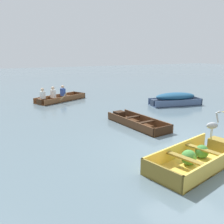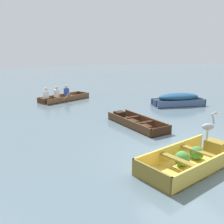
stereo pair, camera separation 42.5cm
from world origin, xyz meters
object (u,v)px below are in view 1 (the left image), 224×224
Objects in this scene: skiff_dark_varnish_near_moored at (136,122)px; heron_on_dinghy at (213,125)px; skiff_slate_blue_mid_moored at (175,98)px; rowboat_wooden_brown_with_crew at (58,98)px; dinghy_yellow_foreground at (198,158)px.

heron_on_dinghy is (0.32, -3.42, 0.78)m from skiff_dark_varnish_near_moored.
skiff_slate_blue_mid_moored is (3.77, 2.27, 0.27)m from skiff_dark_varnish_near_moored.
heron_on_dinghy is at bearing -84.65° from skiff_dark_varnish_near_moored.
rowboat_wooden_brown_with_crew is (-5.34, 3.76, -0.18)m from skiff_slate_blue_mid_moored.
skiff_dark_varnish_near_moored is (0.37, 3.67, -0.06)m from dinghy_yellow_foreground.
dinghy_yellow_foreground is at bearing -95.83° from skiff_dark_varnish_near_moored.
rowboat_wooden_brown_with_crew is 9.66m from heron_on_dinghy.
skiff_dark_varnish_near_moored is at bearing 84.17° from dinghy_yellow_foreground.
heron_on_dinghy is (0.70, 0.24, 0.72)m from dinghy_yellow_foreground.
skiff_dark_varnish_near_moored is 4.41m from skiff_slate_blue_mid_moored.
rowboat_wooden_brown_with_crew is at bearing 97.02° from dinghy_yellow_foreground.
dinghy_yellow_foreground is 1.05× the size of skiff_slate_blue_mid_moored.
rowboat_wooden_brown_with_crew reaches higher than dinghy_yellow_foreground.
skiff_slate_blue_mid_moored is at bearing 55.05° from dinghy_yellow_foreground.
dinghy_yellow_foreground reaches higher than skiff_dark_varnish_near_moored.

